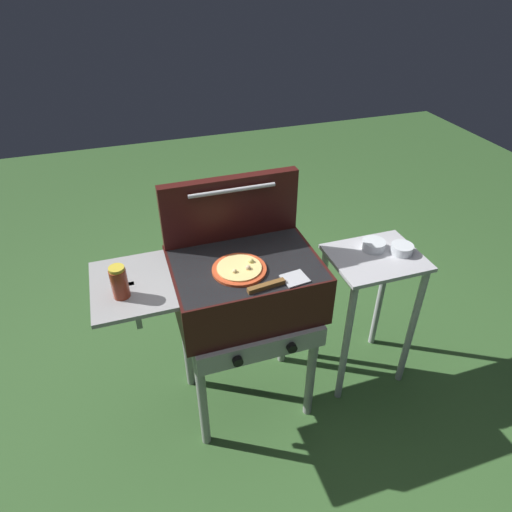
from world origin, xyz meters
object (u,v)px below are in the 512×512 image
(grill, at_px, (243,289))
(pizza_cheese, at_px, (240,269))
(prep_table, at_px, (369,293))
(topping_bowl_far, at_px, (402,249))
(sauce_jar, at_px, (119,282))
(spatula, at_px, (278,283))
(topping_bowl_near, at_px, (373,245))

(grill, bearing_deg, pizza_cheese, -117.95)
(prep_table, relative_size, topping_bowl_far, 7.32)
(grill, height_order, pizza_cheese, pizza_cheese)
(grill, xyz_separation_m, topping_bowl_far, (0.80, -0.01, 0.05))
(sauce_jar, height_order, topping_bowl_far, sauce_jar)
(grill, relative_size, prep_table, 1.22)
(sauce_jar, xyz_separation_m, spatula, (0.60, -0.12, -0.06))
(grill, height_order, sauce_jar, sauce_jar)
(spatula, bearing_deg, topping_bowl_far, 13.93)
(prep_table, bearing_deg, sauce_jar, -176.70)
(sauce_jar, bearing_deg, grill, 7.18)
(topping_bowl_near, relative_size, topping_bowl_far, 1.07)
(prep_table, xyz_separation_m, topping_bowl_near, (0.02, 0.06, 0.25))
(pizza_cheese, bearing_deg, spatula, -48.41)
(topping_bowl_far, bearing_deg, spatula, -166.07)
(topping_bowl_near, bearing_deg, pizza_cheese, -171.14)
(grill, relative_size, pizza_cheese, 4.18)
(grill, relative_size, sauce_jar, 6.96)
(pizza_cheese, relative_size, topping_bowl_far, 2.13)
(grill, xyz_separation_m, sauce_jar, (-0.51, -0.06, 0.21))
(spatula, xyz_separation_m, prep_table, (0.58, 0.19, -0.35))
(grill, height_order, spatula, spatula)
(sauce_jar, bearing_deg, pizza_cheese, 1.85)
(sauce_jar, relative_size, topping_bowl_near, 1.20)
(topping_bowl_far, bearing_deg, grill, 179.33)
(sauce_jar, relative_size, topping_bowl_far, 1.28)
(sauce_jar, relative_size, prep_table, 0.18)
(pizza_cheese, xyz_separation_m, prep_table, (0.70, 0.05, -0.35))
(spatula, bearing_deg, pizza_cheese, 131.59)
(sauce_jar, xyz_separation_m, topping_bowl_near, (1.20, 0.13, -0.16))
(grill, height_order, topping_bowl_far, grill)
(grill, bearing_deg, spatula, -62.61)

